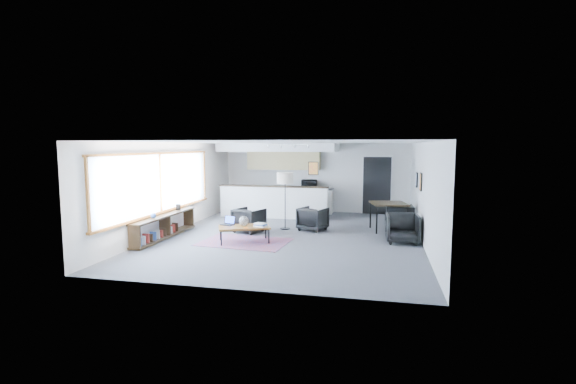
% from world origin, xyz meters
% --- Properties ---
extents(room, '(7.02, 9.02, 2.62)m').
position_xyz_m(room, '(0.00, 0.00, 1.30)').
color(room, '#4B4B4D').
rests_on(room, ground).
extents(window, '(0.10, 5.95, 1.66)m').
position_xyz_m(window, '(-3.46, -0.90, 1.46)').
color(window, '#8CBFFF').
rests_on(window, room).
extents(console, '(0.35, 3.00, 0.80)m').
position_xyz_m(console, '(-3.30, -1.05, 0.33)').
color(console, black).
rests_on(console, floor).
extents(kitchenette, '(4.20, 1.96, 2.60)m').
position_xyz_m(kitchenette, '(-1.20, 3.71, 1.38)').
color(kitchenette, white).
rests_on(kitchenette, floor).
extents(doorway, '(1.10, 0.12, 2.15)m').
position_xyz_m(doorway, '(2.30, 4.42, 1.07)').
color(doorway, black).
rests_on(doorway, room).
extents(track_light, '(1.60, 0.07, 0.15)m').
position_xyz_m(track_light, '(-0.59, 2.20, 2.53)').
color(track_light, silver).
rests_on(track_light, room).
extents(wall_art_lower, '(0.03, 0.38, 0.48)m').
position_xyz_m(wall_art_lower, '(3.47, 0.40, 1.55)').
color(wall_art_lower, black).
rests_on(wall_art_lower, room).
extents(wall_art_upper, '(0.03, 0.34, 0.44)m').
position_xyz_m(wall_art_upper, '(3.47, 1.70, 1.50)').
color(wall_art_upper, black).
rests_on(wall_art_upper, room).
extents(kilim_rug, '(2.37, 1.72, 0.01)m').
position_xyz_m(kilim_rug, '(-1.02, -1.03, 0.01)').
color(kilim_rug, '#65384F').
rests_on(kilim_rug, floor).
extents(coffee_table, '(1.48, 1.16, 0.43)m').
position_xyz_m(coffee_table, '(-1.02, -1.03, 0.40)').
color(coffee_table, brown).
rests_on(coffee_table, floor).
extents(laptop, '(0.38, 0.34, 0.23)m').
position_xyz_m(laptop, '(-1.49, -0.92, 0.49)').
color(laptop, black).
rests_on(laptop, coffee_table).
extents(ceramic_pot, '(0.26, 0.26, 0.26)m').
position_xyz_m(ceramic_pot, '(-1.04, -0.99, 0.56)').
color(ceramic_pot, gray).
rests_on(ceramic_pot, coffee_table).
extents(book_stack, '(0.37, 0.32, 0.10)m').
position_xyz_m(book_stack, '(-0.59, -1.00, 0.47)').
color(book_stack, silver).
rests_on(book_stack, coffee_table).
extents(coaster, '(0.10, 0.10, 0.01)m').
position_xyz_m(coaster, '(-0.90, -1.26, 0.43)').
color(coaster, '#E5590C').
rests_on(coaster, coffee_table).
extents(armchair_left, '(0.94, 0.91, 0.77)m').
position_xyz_m(armchair_left, '(-1.29, 0.23, 0.39)').
color(armchair_left, black).
rests_on(armchair_left, floor).
extents(armchair_right, '(0.93, 0.90, 0.76)m').
position_xyz_m(armchair_right, '(0.48, 0.90, 0.38)').
color(armchair_right, black).
rests_on(armchair_right, floor).
extents(floor_lamp, '(0.50, 0.50, 1.71)m').
position_xyz_m(floor_lamp, '(-0.37, 0.90, 1.49)').
color(floor_lamp, black).
rests_on(floor_lamp, floor).
extents(dining_table, '(1.19, 1.19, 0.84)m').
position_xyz_m(dining_table, '(2.67, 1.31, 0.76)').
color(dining_table, black).
rests_on(dining_table, floor).
extents(dining_chair_near, '(0.72, 0.68, 0.71)m').
position_xyz_m(dining_chair_near, '(3.00, -0.19, 0.35)').
color(dining_chair_near, black).
rests_on(dining_chair_near, floor).
extents(dining_chair_far, '(0.71, 0.67, 0.70)m').
position_xyz_m(dining_chair_far, '(3.00, 1.66, 0.35)').
color(dining_chair_far, black).
rests_on(dining_chair_far, floor).
extents(microwave, '(0.57, 0.34, 0.38)m').
position_xyz_m(microwave, '(-0.18, 4.15, 1.12)').
color(microwave, black).
rests_on(microwave, kitchenette).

